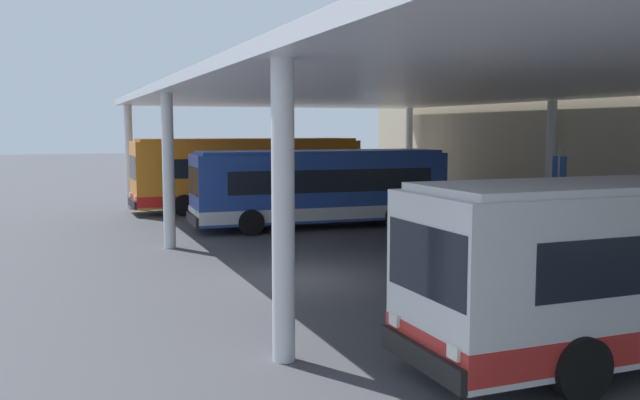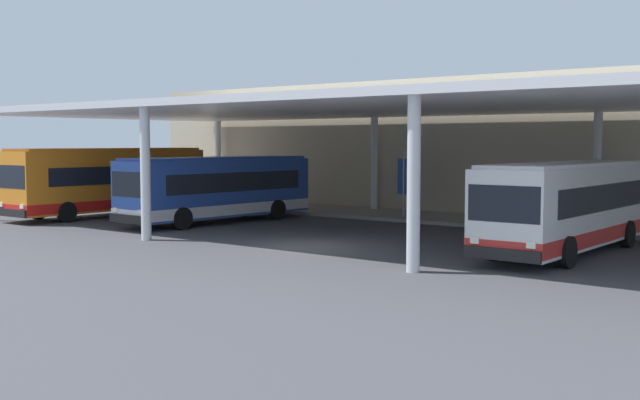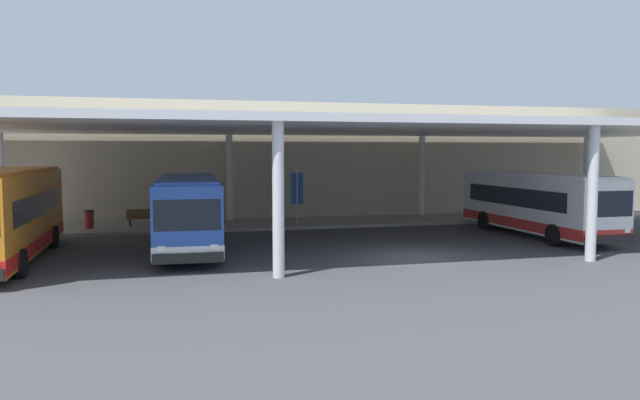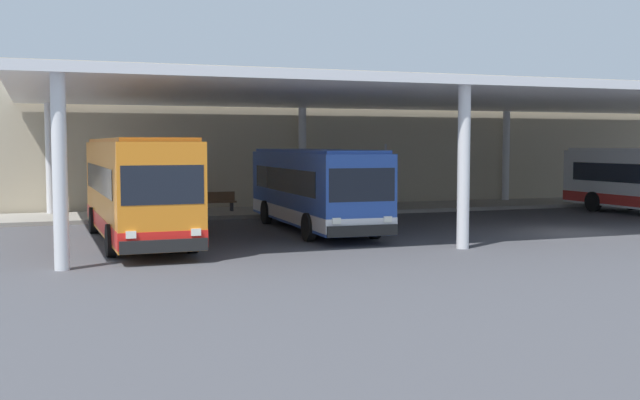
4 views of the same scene
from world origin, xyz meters
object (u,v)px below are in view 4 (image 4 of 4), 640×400
bus_second_bay (314,188)px  trash_bin (160,203)px  bus_nearest_bay (136,189)px  bench_waiting (217,201)px  banner_sign (386,172)px

bus_second_bay → trash_bin: bearing=124.1°
bus_nearest_bay → bus_second_bay: size_ratio=1.07×
bus_nearest_bay → bench_waiting: size_ratio=6.31×
bus_nearest_bay → banner_sign: bearing=31.1°
bus_second_bay → banner_sign: 9.29m
bus_nearest_bay → banner_sign: (13.24, 7.97, 0.14)m
bench_waiting → bus_nearest_bay: bearing=-118.5°
banner_sign → bus_second_bay: bearing=-132.6°
bus_second_bay → banner_sign: bearing=47.4°
bus_nearest_bay → bus_second_bay: bus_nearest_bay is taller
bench_waiting → trash_bin: trash_bin is taller
trash_bin → banner_sign: (11.20, -0.43, 1.30)m
bus_nearest_bay → bus_second_bay: (6.96, 1.14, -0.19)m
bus_second_bay → trash_bin: 8.82m
bus_second_bay → bench_waiting: size_ratio=5.90×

